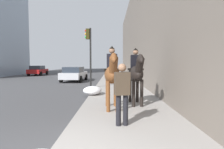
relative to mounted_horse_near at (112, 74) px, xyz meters
The scene contains 7 objects.
mounted_horse_near is the anchor object (origin of this frame).
mounted_horse_far 1.24m from the mounted_horse_near, 51.60° to the right, with size 2.15×0.65×2.33m.
pedestrian_greeting 1.90m from the mounted_horse_near, behind, with size 0.33×0.44×1.70m.
car_near_lane 12.69m from the mounted_horse_near, 17.53° to the left, with size 4.58×2.23×1.44m.
car_mid_lane 23.90m from the mounted_horse_near, 27.44° to the left, with size 3.99×2.00×1.44m.
traffic_light_near_curb 6.38m from the mounted_horse_near, 14.50° to the left, with size 0.20×0.44×4.19m.
snow_pile_far 3.66m from the mounted_horse_near, 18.02° to the left, with size 1.29×0.99×0.45m, color white.
Camera 1 is at (-3.20, -1.24, 1.84)m, focal length 30.67 mm.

